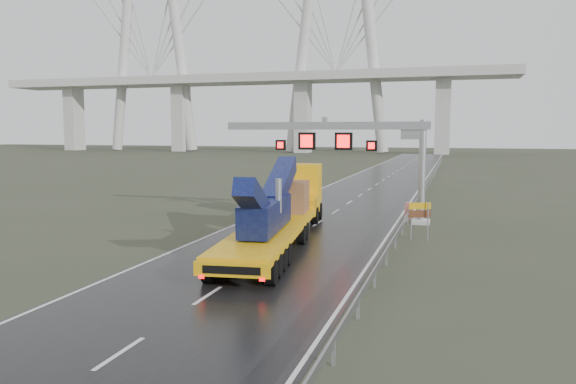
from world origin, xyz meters
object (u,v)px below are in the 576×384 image
(sign_gantry, at_px, (354,143))
(heavy_haul_truck, at_px, (284,206))
(exit_sign_pair, at_px, (420,213))
(striped_barrier, at_px, (410,211))

(sign_gantry, bearing_deg, heavy_haul_truck, -111.66)
(sign_gantry, bearing_deg, exit_sign_pair, -50.11)
(heavy_haul_truck, height_order, exit_sign_pair, heavy_haul_truck)
(sign_gantry, distance_m, exit_sign_pair, 8.87)
(sign_gantry, xyz_separation_m, exit_sign_pair, (5.07, -6.07, -4.01))
(heavy_haul_truck, bearing_deg, striped_barrier, 46.51)
(striped_barrier, bearing_deg, heavy_haul_truck, -110.25)
(heavy_haul_truck, height_order, striped_barrier, heavy_haul_truck)
(sign_gantry, xyz_separation_m, heavy_haul_truck, (-2.89, -7.27, -3.73))
(sign_gantry, distance_m, striped_barrier, 6.64)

